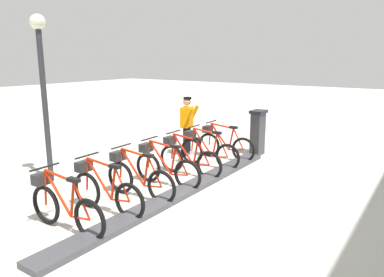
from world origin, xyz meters
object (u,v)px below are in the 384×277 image
object	(u,v)px
bike_docked_1	(207,150)
bike_docked_3	(164,166)
bike_docked_6	(63,205)
bike_docked_5	(104,190)
worker_near_rack	(187,124)
bike_docked_0	(223,144)
bike_docked_4	(137,177)
lamp_post	(42,74)
payment_kiosk	(258,132)
bike_docked_2	(187,158)

from	to	relation	value
bike_docked_1	bike_docked_3	bearing A→B (deg)	90.00
bike_docked_3	bike_docked_6	xyz separation A→B (m)	(0.00, 2.58, 0.00)
bike_docked_5	worker_near_rack	xyz separation A→B (m)	(1.02, -4.04, 0.48)
bike_docked_0	bike_docked_1	bearing A→B (deg)	90.00
bike_docked_4	lamp_post	xyz separation A→B (m)	(2.31, 0.34, 1.96)
bike_docked_1	lamp_post	distance (m)	4.21
bike_docked_4	bike_docked_5	world-z (taller)	same
payment_kiosk	bike_docked_4	world-z (taller)	payment_kiosk
bike_docked_5	bike_docked_6	bearing A→B (deg)	90.00
payment_kiosk	bike_docked_3	distance (m)	3.58
payment_kiosk	bike_docked_2	world-z (taller)	payment_kiosk
bike_docked_0	lamp_post	distance (m)	4.84
bike_docked_1	bike_docked_3	size ratio (longest dim) A/B	1.00
bike_docked_3	bike_docked_6	distance (m)	2.58
bike_docked_1	bike_docked_2	distance (m)	0.86
payment_kiosk	bike_docked_1	size ratio (longest dim) A/B	0.74
bike_docked_0	bike_docked_5	world-z (taller)	same
bike_docked_2	bike_docked_6	world-z (taller)	same
payment_kiosk	lamp_post	bearing A→B (deg)	58.59
payment_kiosk	bike_docked_5	size ratio (longest dim) A/B	0.74
payment_kiosk	bike_docked_5	distance (m)	5.28
bike_docked_0	lamp_post	size ratio (longest dim) A/B	0.48
bike_docked_4	lamp_post	bearing A→B (deg)	8.43
payment_kiosk	bike_docked_3	bearing A→B (deg)	80.79
lamp_post	payment_kiosk	bearing A→B (deg)	-121.41
bike_docked_4	bike_docked_3	bearing A→B (deg)	-90.00
bike_docked_6	lamp_post	size ratio (longest dim) A/B	0.48
lamp_post	bike_docked_4	bearing A→B (deg)	-171.57
bike_docked_0	bike_docked_3	xyz separation A→B (m)	(0.00, 2.58, 0.00)
bike_docked_4	bike_docked_2	bearing A→B (deg)	-90.00
bike_docked_2	bike_docked_3	distance (m)	0.86
bike_docked_2	bike_docked_5	bearing A→B (deg)	90.00
bike_docked_0	bike_docked_1	size ratio (longest dim) A/B	1.00
bike_docked_6	lamp_post	bearing A→B (deg)	-30.69
bike_docked_2	worker_near_rack	distance (m)	1.85
bike_docked_4	worker_near_rack	world-z (taller)	worker_near_rack
bike_docked_3	worker_near_rack	world-z (taller)	worker_near_rack
bike_docked_3	bike_docked_2	bearing A→B (deg)	-90.00
bike_docked_6	payment_kiosk	bearing A→B (deg)	-95.35
payment_kiosk	bike_docked_3	world-z (taller)	payment_kiosk
lamp_post	bike_docked_2	bearing A→B (deg)	-138.34
lamp_post	bike_docked_0	bearing A→B (deg)	-121.50
bike_docked_3	bike_docked_6	size ratio (longest dim) A/B	1.00
bike_docked_2	bike_docked_3	world-z (taller)	same
bike_docked_0	bike_docked_2	world-z (taller)	same
bike_docked_2	bike_docked_6	xyz separation A→B (m)	(0.00, 3.43, 0.00)
bike_docked_3	bike_docked_4	distance (m)	0.86
bike_docked_2	worker_near_rack	world-z (taller)	worker_near_rack
payment_kiosk	bike_docked_2	bearing A→B (deg)	77.90
bike_docked_1	worker_near_rack	bearing A→B (deg)	-30.43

